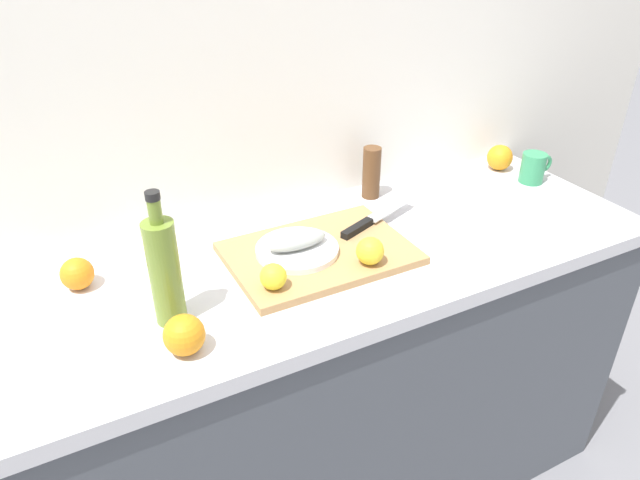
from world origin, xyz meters
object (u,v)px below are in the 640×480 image
at_px(lemon_0, 273,277).
at_px(pepper_mill, 371,173).
at_px(cutting_board, 320,254).
at_px(white_plate, 297,250).
at_px(coffee_mug_0, 534,168).
at_px(fish_fillet, 297,241).
at_px(olive_oil_bottle, 165,270).
at_px(chef_knife, 370,221).
at_px(orange_0, 77,274).

distance_m(lemon_0, pepper_mill, 0.56).
xyz_separation_m(cutting_board, white_plate, (-0.05, 0.02, 0.02)).
bearing_deg(coffee_mug_0, fish_fillet, -175.44).
height_order(olive_oil_bottle, pepper_mill, olive_oil_bottle).
xyz_separation_m(coffee_mug_0, pepper_mill, (-0.50, 0.14, 0.03)).
distance_m(cutting_board, lemon_0, 0.19).
height_order(olive_oil_bottle, coffee_mug_0, olive_oil_bottle).
xyz_separation_m(lemon_0, pepper_mill, (0.45, 0.32, 0.03)).
relative_size(chef_knife, lemon_0, 4.68).
bearing_deg(chef_knife, cutting_board, 176.84).
bearing_deg(coffee_mug_0, cutting_board, -173.76).
height_order(lemon_0, olive_oil_bottle, olive_oil_bottle).
height_order(cutting_board, olive_oil_bottle, olive_oil_bottle).
distance_m(chef_knife, olive_oil_bottle, 0.59).
xyz_separation_m(white_plate, coffee_mug_0, (0.84, 0.07, 0.02)).
relative_size(coffee_mug_0, pepper_mill, 0.74).
distance_m(coffee_mug_0, pepper_mill, 0.52).
distance_m(white_plate, fish_fillet, 0.03).
bearing_deg(white_plate, chef_knife, 9.65).
xyz_separation_m(olive_oil_bottle, orange_0, (-0.15, 0.21, -0.09)).
bearing_deg(chef_knife, lemon_0, -177.64).
relative_size(white_plate, fish_fillet, 1.33).
distance_m(chef_knife, coffee_mug_0, 0.61).
bearing_deg(orange_0, chef_knife, -6.60).
height_order(lemon_0, pepper_mill, pepper_mill).
height_order(chef_knife, orange_0, orange_0).
distance_m(lemon_0, olive_oil_bottle, 0.24).
xyz_separation_m(olive_oil_bottle, pepper_mill, (0.68, 0.30, -0.05)).
bearing_deg(fish_fillet, olive_oil_bottle, -165.11).
distance_m(cutting_board, white_plate, 0.06).
xyz_separation_m(fish_fillet, olive_oil_bottle, (-0.34, -0.09, 0.07)).
relative_size(cutting_board, white_plate, 2.19).
bearing_deg(orange_0, white_plate, -14.08).
distance_m(chef_knife, orange_0, 0.73).
height_order(white_plate, orange_0, orange_0).
distance_m(cutting_board, chef_knife, 0.19).
height_order(fish_fillet, olive_oil_bottle, olive_oil_bottle).
distance_m(olive_oil_bottle, orange_0, 0.28).
distance_m(white_plate, olive_oil_bottle, 0.36).
relative_size(cutting_board, chef_knife, 1.57).
bearing_deg(chef_knife, olive_oil_bottle, 171.51).
distance_m(cutting_board, orange_0, 0.56).
distance_m(cutting_board, fish_fillet, 0.07).
relative_size(chef_knife, coffee_mug_0, 2.48).
relative_size(cutting_board, orange_0, 5.96).
relative_size(white_plate, coffee_mug_0, 1.78).
xyz_separation_m(coffee_mug_0, orange_0, (-1.33, 0.06, -0.01)).
bearing_deg(chef_knife, orange_0, 152.14).
height_order(chef_knife, lemon_0, lemon_0).
distance_m(fish_fillet, pepper_mill, 0.40).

